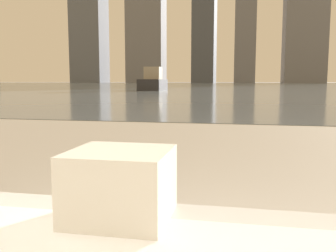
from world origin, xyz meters
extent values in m
cube|color=silver|center=(-0.01, 0.87, 0.51)|extent=(0.23, 0.21, 0.04)
cube|color=silver|center=(-0.01, 0.87, 0.55)|extent=(0.23, 0.21, 0.04)
cube|color=silver|center=(-0.01, 0.87, 0.59)|extent=(0.23, 0.21, 0.04)
cube|color=silver|center=(-0.01, 0.87, 0.63)|extent=(0.23, 0.21, 0.04)
cube|color=slate|center=(0.00, 62.00, 0.01)|extent=(180.00, 110.00, 0.01)
cube|color=#2D2D33|center=(-6.96, 29.78, 0.44)|extent=(2.04, 5.05, 0.87)
cube|color=#B2A893|center=(-6.96, 29.78, 1.37)|extent=(1.36, 1.94, 0.99)
cube|color=slate|center=(-30.67, 118.00, 24.44)|extent=(11.50, 8.63, 48.88)
cube|color=#4C515B|center=(-12.03, 118.00, 25.03)|extent=(6.63, 12.15, 50.07)
cube|color=slate|center=(0.34, 118.00, 23.50)|extent=(6.25, 6.58, 47.00)
cube|color=slate|center=(17.30, 118.00, 13.60)|extent=(11.57, 11.73, 27.20)
camera|label=1|loc=(0.27, 0.07, 0.80)|focal=40.00mm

